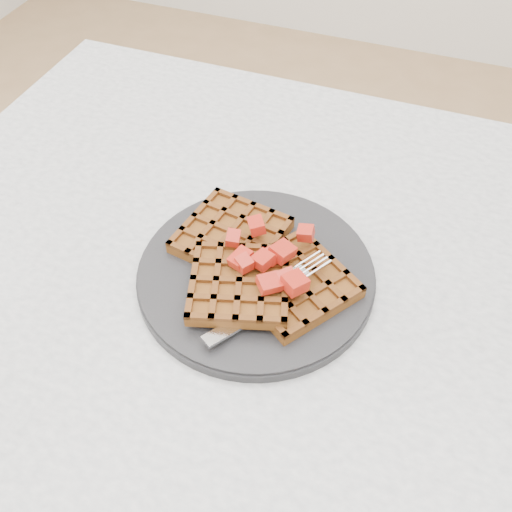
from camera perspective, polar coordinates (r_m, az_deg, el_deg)
The scene contains 6 objects.
ground at distance 1.35m, azimuth 4.81°, elevation -23.02°, with size 4.00×4.00×0.00m, color tan.
table at distance 0.78m, azimuth 7.78°, elevation -7.94°, with size 1.20×0.80×0.75m.
plate at distance 0.68m, azimuth 0.00°, elevation -1.80°, with size 0.28×0.28×0.02m, color black.
waffles at distance 0.66m, azimuth -0.10°, elevation -0.97°, with size 0.24×0.21×0.03m.
strawberry_pile at distance 0.64m, azimuth 0.00°, elevation 0.83°, with size 0.15×0.15×0.02m, color #9D160E, non-canonical shape.
fork at distance 0.63m, azimuth 2.06°, elevation -4.27°, with size 0.02×0.18×0.02m, color silver, non-canonical shape.
Camera 1 is at (0.05, -0.43, 1.28)m, focal length 40.00 mm.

